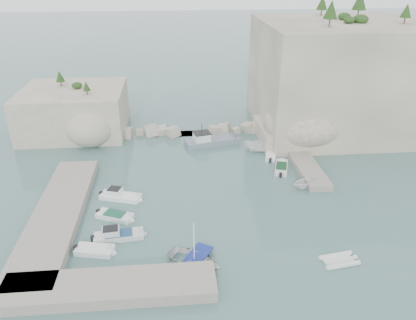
{
  "coord_description": "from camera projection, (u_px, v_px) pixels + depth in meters",
  "views": [
    {
      "loc": [
        -4.04,
        -38.99,
        25.4
      ],
      "look_at": [
        0.0,
        6.0,
        3.0
      ],
      "focal_mm": 35.0,
      "sensor_mm": 36.0,
      "label": 1
    }
  ],
  "objects": [
    {
      "name": "ground",
      "position": [
        213.0,
        207.0,
        46.39
      ],
      "size": [
        400.0,
        400.0,
        0.0
      ],
      "primitive_type": "plane",
      "color": "slate",
      "rests_on": "ground"
    },
    {
      "name": "outcrop_west",
      "position": [
        75.0,
        110.0,
        65.55
      ],
      "size": [
        16.0,
        14.0,
        7.0
      ],
      "primitive_type": "cube",
      "color": "beige",
      "rests_on": "ground"
    },
    {
      "name": "rowboat",
      "position": [
        194.0,
        264.0,
        37.7
      ],
      "size": [
        6.37,
        5.9,
        1.07
      ],
      "primitive_type": "imported",
      "rotation": [
        0.0,
        0.0,
        1.01
      ],
      "color": "silver",
      "rests_on": "ground"
    },
    {
      "name": "quay_west",
      "position": [
        58.0,
        215.0,
        43.9
      ],
      "size": [
        5.0,
        24.0,
        1.1
      ],
      "primitive_type": "cube",
      "color": "#9E9689",
      "rests_on": "ground"
    },
    {
      "name": "vegetation",
      "position": [
        314.0,
        14.0,
        61.63
      ],
      "size": [
        53.48,
        13.88,
        13.4
      ],
      "color": "#1E4219",
      "rests_on": "ground"
    },
    {
      "name": "motorboat_b",
      "position": [
        121.0,
        199.0,
        47.94
      ],
      "size": [
        5.53,
        3.23,
        1.4
      ],
      "primitive_type": null,
      "rotation": [
        0.0,
        0.0,
        -0.31
      ],
      "color": "white",
      "rests_on": "ground"
    },
    {
      "name": "inflatable_dinghy",
      "position": [
        339.0,
        262.0,
        37.93
      ],
      "size": [
        3.93,
        2.34,
        0.44
      ],
      "primitive_type": null,
      "rotation": [
        0.0,
        0.0,
        0.15
      ],
      "color": "silver",
      "rests_on": "ground"
    },
    {
      "name": "tender_east_c",
      "position": [
        270.0,
        156.0,
        58.26
      ],
      "size": [
        2.38,
        4.47,
        0.7
      ],
      "primitive_type": null,
      "rotation": [
        0.0,
        0.0,
        1.32
      ],
      "color": "white",
      "rests_on": "ground"
    },
    {
      "name": "tender_east_b",
      "position": [
        281.0,
        170.0,
        54.57
      ],
      "size": [
        2.87,
        4.94,
        0.7
      ],
      "primitive_type": null,
      "rotation": [
        0.0,
        0.0,
        1.28
      ],
      "color": "silver",
      "rests_on": "ground"
    },
    {
      "name": "motorboat_c",
      "position": [
        115.0,
        218.0,
        44.36
      ],
      "size": [
        4.66,
        3.21,
        0.7
      ],
      "primitive_type": null,
      "rotation": [
        0.0,
        0.0,
        -0.41
      ],
      "color": "white",
      "rests_on": "ground"
    },
    {
      "name": "ledge_east",
      "position": [
        302.0,
        160.0,
        56.22
      ],
      "size": [
        3.0,
        16.0,
        0.8
      ],
      "primitive_type": "cube",
      "color": "#9E9689",
      "rests_on": "ground"
    },
    {
      "name": "motorboat_e",
      "position": [
        95.0,
        252.0,
        39.13
      ],
      "size": [
        4.27,
        2.45,
        0.7
      ],
      "primitive_type": null,
      "rotation": [
        0.0,
        0.0,
        -0.21
      ],
      "color": "white",
      "rests_on": "ground"
    },
    {
      "name": "tender_east_d",
      "position": [
        261.0,
        152.0,
        59.67
      ],
      "size": [
        5.22,
        2.87,
        1.91
      ],
      "primitive_type": "imported",
      "rotation": [
        0.0,
        0.0,
        1.36
      ],
      "color": "white",
      "rests_on": "ground"
    },
    {
      "name": "breakwater",
      "position": [
        193.0,
        129.0,
        65.63
      ],
      "size": [
        28.0,
        3.0,
        1.4
      ],
      "primitive_type": "cube",
      "color": "beige",
      "rests_on": "ground"
    },
    {
      "name": "tender_east_a",
      "position": [
        304.0,
        187.0,
        50.35
      ],
      "size": [
        4.61,
        4.35,
        1.92
      ],
      "primitive_type": "imported",
      "rotation": [
        0.0,
        0.0,
        1.99
      ],
      "color": "white",
      "rests_on": "ground"
    },
    {
      "name": "work_boat",
      "position": [
        212.0,
        144.0,
        62.21
      ],
      "size": [
        9.44,
        4.69,
        2.2
      ],
      "primitive_type": null,
      "rotation": [
        0.0,
        0.0,
        0.23
      ],
      "color": "slate",
      "rests_on": "ground"
    },
    {
      "name": "cliff_terrace",
      "position": [
        284.0,
        133.0,
        62.94
      ],
      "size": [
        8.0,
        10.0,
        2.5
      ],
      "primitive_type": "cube",
      "color": "beige",
      "rests_on": "ground"
    },
    {
      "name": "cliff_east",
      "position": [
        341.0,
        77.0,
        64.98
      ],
      "size": [
        26.0,
        22.0,
        17.0
      ],
      "primitive_type": "cube",
      "color": "beige",
      "rests_on": "ground"
    },
    {
      "name": "motorboat_d",
      "position": [
        119.0,
        238.0,
        41.16
      ],
      "size": [
        5.59,
        2.22,
        1.4
      ],
      "primitive_type": null,
      "rotation": [
        0.0,
        0.0,
        0.11
      ],
      "color": "silver",
      "rests_on": "ground"
    },
    {
      "name": "quay_south",
      "position": [
        110.0,
        287.0,
        34.19
      ],
      "size": [
        18.0,
        4.0,
        1.1
      ],
      "primitive_type": "cube",
      "color": "#9E9689",
      "rests_on": "ground"
    },
    {
      "name": "rowboat_mast",
      "position": [
        194.0,
        241.0,
        36.53
      ],
      "size": [
        0.1,
        0.1,
        4.2
      ],
      "primitive_type": "cylinder",
      "color": "white",
      "rests_on": "rowboat"
    }
  ]
}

